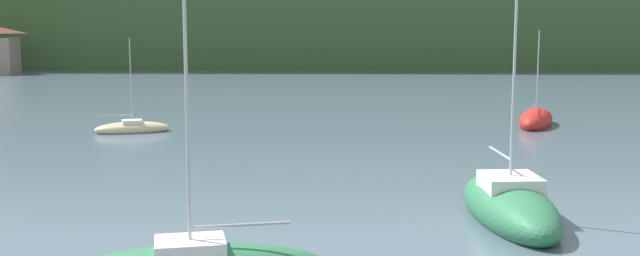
# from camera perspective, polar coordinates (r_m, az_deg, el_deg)

# --- Properties ---
(wooded_hillside) EXTENTS (352.00, 52.93, 43.97)m
(wooded_hillside) POSITION_cam_1_polar(r_m,az_deg,el_deg) (127.13, -5.24, 8.35)
(wooded_hillside) COLOR #38562D
(wooded_hillside) RESTS_ON ground_plane
(sailboat_far_2) EXTENTS (4.41, 2.66, 5.52)m
(sailboat_far_2) POSITION_cam_1_polar(r_m,az_deg,el_deg) (44.90, -13.66, -0.04)
(sailboat_far_2) COLOR #CCBC8E
(sailboat_far_2) RESTS_ON ground_plane
(sailboat_mid_6) EXTENTS (2.93, 7.36, 10.25)m
(sailboat_mid_6) POSITION_cam_1_polar(r_m,az_deg,el_deg) (25.49, 13.78, -5.59)
(sailboat_mid_6) COLOR #2D754C
(sailboat_mid_6) RESTS_ON ground_plane
(sailboat_far_7) EXTENTS (3.68, 5.71, 6.07)m
(sailboat_far_7) POSITION_cam_1_polar(r_m,az_deg,el_deg) (47.99, 15.62, 0.54)
(sailboat_far_7) COLOR red
(sailboat_far_7) RESTS_ON ground_plane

